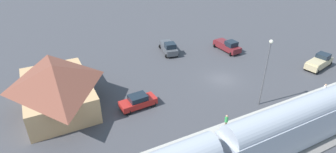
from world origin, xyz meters
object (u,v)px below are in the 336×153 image
pickup_tan (319,62)px  sedan_red (138,101)px  passenger_train (220,153)px  pickup_charcoal (169,47)px  station_building (56,85)px  pedestrian_on_platform (325,89)px  pedestrian_waiting_far (226,121)px  light_pole_near_platform (266,66)px  pickup_maroon (227,46)px

pickup_tan → sedan_red: bearing=84.0°
passenger_train → pickup_charcoal: (25.91, -8.47, -1.83)m
pickup_tan → pickup_charcoal: bearing=49.1°
station_building → pedestrian_on_platform: station_building is taller
passenger_train → station_building: (18.00, 10.83, 0.03)m
passenger_train → pedestrian_on_platform: passenger_train is taller
pedestrian_waiting_far → sedan_red: 10.84m
pickup_tan → passenger_train: bearing=110.6°
pedestrian_waiting_far → pickup_charcoal: pickup_charcoal is taller
pedestrian_on_platform → pedestrian_waiting_far: (0.59, 15.28, 0.00)m
station_building → pickup_tan: bearing=-101.9°
pickup_charcoal → light_pole_near_platform: size_ratio=0.65×
passenger_train → sedan_red: (13.11, 2.34, -1.98)m
pedestrian_waiting_far → pickup_maroon: 21.70m
passenger_train → pickup_maroon: bearing=-39.6°
station_building → light_pole_near_platform: (-11.20, -22.23, 2.49)m
pickup_tan → pedestrian_waiting_far: bearing=103.4°
sedan_red → pedestrian_waiting_far: bearing=-140.1°
pedestrian_on_platform → pickup_tan: pickup_tan is taller
station_building → pickup_tan: station_building is taller
pickup_maroon → pickup_charcoal: 10.42m
sedan_red → station_building: bearing=60.1°
passenger_train → pickup_tan: 28.66m
sedan_red → pickup_maroon: size_ratio=0.83×
station_building → pedestrian_waiting_far: size_ratio=7.36×
pedestrian_waiting_far → pickup_maroon: bearing=-38.3°
pickup_maroon → pickup_charcoal: size_ratio=0.97×
pedestrian_waiting_far → pickup_tan: size_ratio=0.30×
pedestrian_on_platform → sedan_red: bearing=68.2°
pedestrian_waiting_far → sedan_red: pedestrian_waiting_far is taller
pedestrian_on_platform → pedestrian_waiting_far: same height
pickup_charcoal → pedestrian_waiting_far: bearing=169.6°
station_building → pedestrian_on_platform: bearing=-114.2°
pickup_tan → light_pole_near_platform: bearing=102.0°
station_building → sedan_red: size_ratio=2.74×
passenger_train → pickup_tan: size_ratio=6.42×
pickup_maroon → light_pole_near_platform: (-15.03, 6.65, 4.35)m
pedestrian_waiting_far → sedan_red: (8.31, 6.94, -0.40)m
sedan_red → light_pole_near_platform: (-6.31, -13.73, 4.50)m
pickup_tan → pickup_charcoal: (15.83, 18.30, 0.00)m
pickup_maroon → pickup_charcoal: bearing=67.0°
sedan_red → light_pole_near_platform: 15.77m
pickup_charcoal → light_pole_near_platform: bearing=-171.3°
pedestrian_waiting_far → pickup_tan: (5.28, -22.16, -0.25)m
passenger_train → pedestrian_waiting_far: bearing=-43.8°
pickup_tan → light_pole_near_platform: light_pole_near_platform is taller
passenger_train → pickup_maroon: size_ratio=6.64×
sedan_red → light_pole_near_platform: light_pole_near_platform is taller
passenger_train → pickup_maroon: passenger_train is taller
pickup_maroon → light_pole_near_platform: bearing=156.1°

